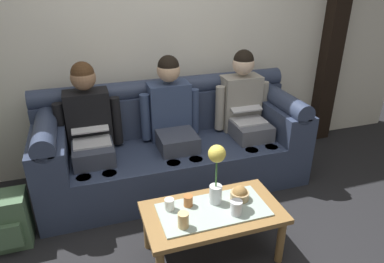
% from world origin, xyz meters
% --- Properties ---
extents(back_wall_patterned, '(6.00, 0.12, 2.90)m').
position_xyz_m(back_wall_patterned, '(0.00, 1.70, 1.45)').
color(back_wall_patterned, silver).
rests_on(back_wall_patterned, ground_plane).
extents(timber_pillar, '(0.20, 0.20, 2.90)m').
position_xyz_m(timber_pillar, '(1.97, 1.58, 1.45)').
color(timber_pillar, black).
rests_on(timber_pillar, ground_plane).
extents(couch, '(2.44, 0.88, 0.96)m').
position_xyz_m(couch, '(-0.00, 1.17, 0.37)').
color(couch, '#2D3851').
rests_on(couch, ground_plane).
extents(person_left, '(0.56, 0.67, 1.22)m').
position_xyz_m(person_left, '(-0.74, 1.17, 0.66)').
color(person_left, '#383D4C').
rests_on(person_left, ground_plane).
extents(person_middle, '(0.56, 0.67, 1.22)m').
position_xyz_m(person_middle, '(0.00, 1.17, 0.66)').
color(person_middle, '#383D4C').
rests_on(person_middle, ground_plane).
extents(person_right, '(0.56, 0.67, 1.22)m').
position_xyz_m(person_right, '(0.74, 1.17, 0.66)').
color(person_right, '#595B66').
rests_on(person_right, ground_plane).
extents(coffee_table, '(0.97, 0.52, 0.40)m').
position_xyz_m(coffee_table, '(0.00, 0.11, 0.34)').
color(coffee_table, olive).
rests_on(coffee_table, ground_plane).
extents(flower_vase, '(0.12, 0.12, 0.45)m').
position_xyz_m(flower_vase, '(0.04, 0.18, 0.67)').
color(flower_vase, silver).
rests_on(flower_vase, coffee_table).
extents(snack_bowl, '(0.13, 0.13, 0.11)m').
position_xyz_m(snack_bowl, '(0.22, 0.16, 0.44)').
color(snack_bowl, tan).
rests_on(snack_bowl, coffee_table).
extents(cup_near_left, '(0.07, 0.07, 0.11)m').
position_xyz_m(cup_near_left, '(-0.25, -0.00, 0.46)').
color(cup_near_left, '#DBB77A').
rests_on(cup_near_left, coffee_table).
extents(cup_near_right, '(0.06, 0.06, 0.08)m').
position_xyz_m(cup_near_right, '(-0.15, 0.20, 0.44)').
color(cup_near_right, '#B26633').
rests_on(cup_near_right, coffee_table).
extents(cup_far_center, '(0.08, 0.08, 0.10)m').
position_xyz_m(cup_far_center, '(0.13, 0.02, 0.45)').
color(cup_far_center, silver).
rests_on(cup_far_center, coffee_table).
extents(cup_far_left, '(0.07, 0.07, 0.08)m').
position_xyz_m(cup_far_left, '(-0.29, 0.20, 0.45)').
color(cup_far_left, white).
rests_on(cup_far_left, coffee_table).
extents(backpack_left, '(0.30, 0.29, 0.42)m').
position_xyz_m(backpack_left, '(-1.41, 0.69, 0.21)').
color(backpack_left, '#4C6B4C').
rests_on(backpack_left, ground_plane).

